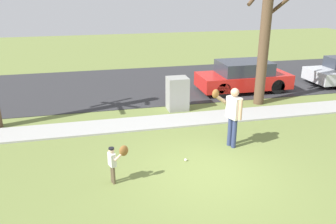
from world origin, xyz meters
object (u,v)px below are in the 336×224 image
person_adult (232,112)px  parked_hatchback_red (243,77)px  baseball (186,160)px  utility_cabinet (177,94)px  person_child (116,158)px  street_tree_near (266,26)px

person_adult → parked_hatchback_red: 5.86m
baseball → utility_cabinet: 4.17m
person_child → baseball: bearing=0.1°
parked_hatchback_red → utility_cabinet: bearing=26.0°
baseball → parked_hatchback_red: (4.29, 5.73, 0.62)m
person_child → utility_cabinet: (2.71, 4.70, -0.02)m
baseball → street_tree_near: (4.17, 3.96, 2.97)m
person_child → person_adult: bearing=0.9°
person_adult → street_tree_near: size_ratio=0.31×
person_adult → baseball: (-1.51, -0.58, -1.04)m
person_adult → parked_hatchback_red: bearing=-137.4°
person_adult → baseball: size_ratio=23.80×
baseball → utility_cabinet: utility_cabinet is taller
person_child → street_tree_near: (6.05, 4.62, 2.36)m
person_child → parked_hatchback_red: size_ratio=0.24×
street_tree_near → utility_cabinet: bearing=178.6°
baseball → utility_cabinet: size_ratio=0.06×
utility_cabinet → baseball: bearing=-101.7°
person_adult → person_child: person_adult is taller
street_tree_near → parked_hatchback_red: street_tree_near is taller
street_tree_near → parked_hatchback_red: size_ratio=1.42×
person_adult → utility_cabinet: size_ratio=1.42×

